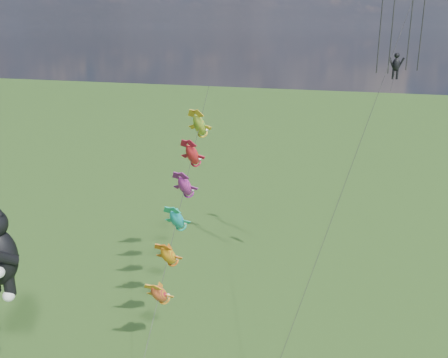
% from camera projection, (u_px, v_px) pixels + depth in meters
% --- Properties ---
extents(fish_windsock_rig, '(1.57, 15.94, 15.91)m').
position_uv_depth(fish_windsock_rig, '(181.00, 203.00, 33.31)').
color(fish_windsock_rig, brown).
rests_on(fish_windsock_rig, ground).
extents(parafoil_rig, '(7.21, 16.47, 25.52)m').
position_uv_depth(parafoil_rig, '(397.00, 43.00, 31.50)').
color(parafoil_rig, brown).
rests_on(parafoil_rig, ground).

